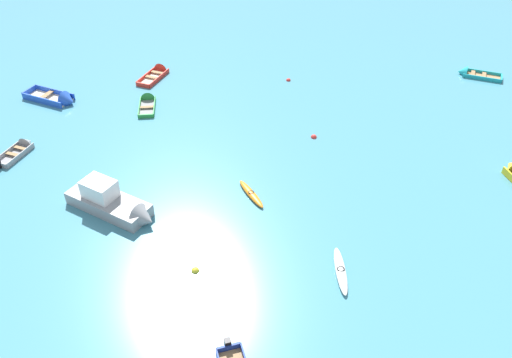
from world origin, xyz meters
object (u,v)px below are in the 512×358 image
(kayak_white_midfield_right, at_px, (341,271))
(mooring_buoy_far_field, at_px, (288,80))
(rowboat_grey_back_row_right, at_px, (21,148))
(rowboat_green_cluster_inner, at_px, (148,101))
(rowboat_red_far_right, at_px, (159,72))
(rowboat_turquoise_outer_left, at_px, (470,73))
(mooring_buoy_central, at_px, (314,137))
(rowboat_blue_distant_center, at_px, (60,100))
(kayak_orange_near_left, at_px, (251,194))
(motor_launch_grey_back_row_center, at_px, (114,204))
(mooring_buoy_between_boats_right, at_px, (195,271))

(kayak_white_midfield_right, height_order, mooring_buoy_far_field, kayak_white_midfield_right)
(rowboat_grey_back_row_right, distance_m, rowboat_green_cluster_inner, 10.10)
(rowboat_red_far_right, height_order, rowboat_turquoise_outer_left, rowboat_red_far_right)
(mooring_buoy_far_field, distance_m, mooring_buoy_central, 8.83)
(rowboat_grey_back_row_right, bearing_deg, rowboat_blue_distant_center, 82.27)
(kayak_orange_near_left, relative_size, rowboat_red_far_right, 0.73)
(motor_launch_grey_back_row_center, height_order, mooring_buoy_between_boats_right, motor_launch_grey_back_row_center)
(rowboat_red_far_right, xyz_separation_m, rowboat_green_cluster_inner, (-0.31, -4.97, -0.02))
(rowboat_red_far_right, xyz_separation_m, mooring_buoy_between_boats_right, (4.49, -22.83, -0.17))
(rowboat_blue_distant_center, distance_m, mooring_buoy_central, 20.16)
(motor_launch_grey_back_row_center, xyz_separation_m, mooring_buoy_central, (12.68, 7.61, -0.61))
(rowboat_grey_back_row_right, height_order, kayak_orange_near_left, rowboat_grey_back_row_right)
(rowboat_turquoise_outer_left, xyz_separation_m, kayak_white_midfield_right, (-14.59, -22.10, -0.00))
(rowboat_blue_distant_center, distance_m, kayak_white_midfield_right, 26.65)
(rowboat_grey_back_row_right, distance_m, kayak_white_midfield_right, 23.34)
(rowboat_red_far_right, bearing_deg, kayak_white_midfield_right, -62.57)
(rowboat_turquoise_outer_left, bearing_deg, rowboat_red_far_right, 177.65)
(mooring_buoy_far_field, bearing_deg, mooring_buoy_central, -82.72)
(rowboat_blue_distant_center, bearing_deg, motor_launch_grey_back_row_center, -63.24)
(kayak_white_midfield_right, bearing_deg, rowboat_blue_distant_center, 136.21)
(rowboat_grey_back_row_right, distance_m, rowboat_red_far_right, 13.98)
(kayak_orange_near_left, distance_m, mooring_buoy_between_boats_right, 6.81)
(kayak_white_midfield_right, xyz_separation_m, motor_launch_grey_back_row_center, (-12.56, 5.21, 0.45))
(kayak_white_midfield_right, relative_size, mooring_buoy_between_boats_right, 7.60)
(kayak_white_midfield_right, xyz_separation_m, mooring_buoy_between_boats_right, (-7.55, 0.36, -0.15))
(rowboat_red_far_right, height_order, mooring_buoy_far_field, rowboat_red_far_right)
(rowboat_turquoise_outer_left, relative_size, kayak_white_midfield_right, 1.13)
(rowboat_blue_distant_center, distance_m, motor_launch_grey_back_row_center, 14.83)
(rowboat_grey_back_row_right, distance_m, mooring_buoy_central, 20.28)
(kayak_orange_near_left, height_order, mooring_buoy_far_field, kayak_orange_near_left)
(rowboat_red_far_right, xyz_separation_m, rowboat_turquoise_outer_left, (26.63, -1.09, -0.01))
(rowboat_grey_back_row_right, distance_m, motor_launch_grey_back_row_center, 10.05)
(mooring_buoy_between_boats_right, bearing_deg, rowboat_green_cluster_inner, 105.05)
(kayak_orange_near_left, relative_size, rowboat_turquoise_outer_left, 0.76)
(kayak_orange_near_left, bearing_deg, motor_launch_grey_back_row_center, -171.25)
(rowboat_grey_back_row_right, bearing_deg, mooring_buoy_far_field, 27.08)
(mooring_buoy_central, bearing_deg, mooring_buoy_between_boats_right, -121.63)
(rowboat_grey_back_row_right, xyz_separation_m, mooring_buoy_central, (20.26, 1.02, -0.17))
(rowboat_grey_back_row_right, height_order, kayak_white_midfield_right, rowboat_grey_back_row_right)
(rowboat_turquoise_outer_left, bearing_deg, kayak_orange_near_left, -140.63)
(kayak_white_midfield_right, height_order, mooring_buoy_central, kayak_white_midfield_right)
(rowboat_turquoise_outer_left, xyz_separation_m, rowboat_green_cluster_inner, (-26.94, -3.87, -0.01))
(rowboat_grey_back_row_right, relative_size, kayak_orange_near_left, 1.15)
(rowboat_green_cluster_inner, distance_m, mooring_buoy_far_field, 11.84)
(kayak_orange_near_left, bearing_deg, kayak_white_midfield_right, -55.14)
(motor_launch_grey_back_row_center, xyz_separation_m, mooring_buoy_between_boats_right, (5.01, -4.84, -0.61))
(rowboat_blue_distant_center, relative_size, rowboat_red_far_right, 1.21)
(rowboat_green_cluster_inner, distance_m, kayak_white_midfield_right, 22.02)
(rowboat_red_far_right, height_order, rowboat_green_cluster_inner, rowboat_red_far_right)
(rowboat_turquoise_outer_left, xyz_separation_m, mooring_buoy_central, (-14.47, -9.28, -0.15))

